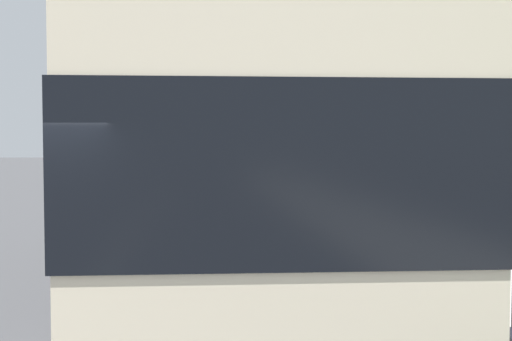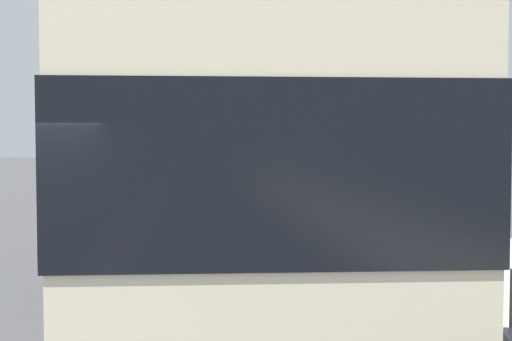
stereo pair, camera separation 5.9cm
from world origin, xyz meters
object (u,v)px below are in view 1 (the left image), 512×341
car_ahead_same_lane (247,164)px  car_oncoming (170,172)px  car_side_street (160,177)px  coach_bus (241,179)px  utility_pole (400,99)px

car_ahead_same_lane → car_oncoming: bearing=165.1°
car_ahead_same_lane → car_side_street: bearing=170.2°
car_side_street → coach_bus: bearing=7.0°
coach_bus → car_ahead_same_lane: bearing=-2.9°
coach_bus → car_side_street: bearing=9.0°
utility_pole → car_side_street: bearing=32.6°
car_ahead_same_lane → utility_pole: utility_pole is taller
car_side_street → utility_pole: utility_pole is taller
car_oncoming → utility_pole: size_ratio=0.54×
car_oncoming → utility_pole: bearing=22.3°
car_oncoming → car_side_street: bearing=-0.9°
car_side_street → car_oncoming: bearing=177.2°
car_side_street → car_ahead_same_lane: bearing=162.9°
coach_bus → car_ahead_same_lane: coach_bus is taller
coach_bus → car_side_street: 21.66m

